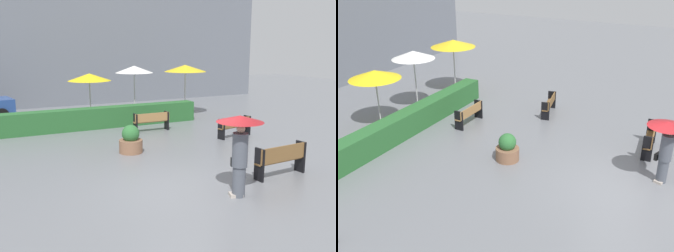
% 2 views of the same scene
% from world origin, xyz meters
% --- Properties ---
extents(ground_plane, '(60.00, 60.00, 0.00)m').
position_xyz_m(ground_plane, '(0.00, 0.00, 0.00)').
color(ground_plane, slate).
extents(bench_near_right, '(1.75, 0.46, 0.92)m').
position_xyz_m(bench_near_right, '(2.98, -0.32, 0.55)').
color(bench_near_right, brown).
rests_on(bench_near_right, ground).
extents(bench_far_right, '(1.64, 0.64, 0.80)m').
position_xyz_m(bench_far_right, '(4.68, 4.23, 0.47)').
color(bench_far_right, brown).
rests_on(bench_far_right, ground).
extents(bench_back_row, '(1.59, 0.41, 0.81)m').
position_xyz_m(bench_back_row, '(2.10, 6.75, 0.47)').
color(bench_back_row, '#9E7242').
rests_on(bench_back_row, ground).
extents(pedestrian_with_umbrella, '(1.16, 1.16, 2.02)m').
position_xyz_m(pedestrian_with_umbrella, '(1.03, -0.94, 1.40)').
color(pedestrian_with_umbrella, '#4C515B').
rests_on(pedestrian_with_umbrella, ground).
extents(planter_pot, '(0.81, 0.81, 0.98)m').
position_xyz_m(planter_pot, '(0.06, 3.93, 0.42)').
color(planter_pot, brown).
rests_on(planter_pot, ground).
extents(patio_umbrella_yellow, '(2.05, 2.05, 2.34)m').
position_xyz_m(patio_umbrella_yellow, '(0.30, 9.96, 2.16)').
color(patio_umbrella_yellow, silver).
rests_on(patio_umbrella_yellow, ground).
extents(patio_umbrella_white, '(1.89, 1.89, 2.66)m').
position_xyz_m(patio_umbrella_white, '(2.55, 9.85, 2.47)').
color(patio_umbrella_white, silver).
rests_on(patio_umbrella_white, ground).
extents(patio_umbrella_yellow_far, '(2.20, 2.20, 2.64)m').
position_xyz_m(patio_umbrella_yellow_far, '(5.34, 9.68, 2.46)').
color(patio_umbrella_yellow_far, silver).
rests_on(patio_umbrella_yellow_far, ground).
extents(hedge_strip, '(10.15, 0.70, 0.93)m').
position_xyz_m(hedge_strip, '(-0.11, 8.40, 0.46)').
color(hedge_strip, '#28602D').
rests_on(hedge_strip, ground).
extents(building_facade, '(28.00, 1.20, 9.20)m').
position_xyz_m(building_facade, '(0.00, 16.00, 4.60)').
color(building_facade, slate).
rests_on(building_facade, ground).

